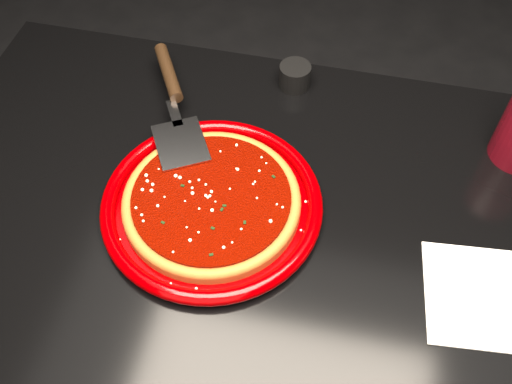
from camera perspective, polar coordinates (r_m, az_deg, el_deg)
table at (r=1.15m, az=2.43°, el=-15.54°), size 1.20×0.80×0.75m
plate at (r=0.84m, az=-4.43°, el=-1.19°), size 0.43×0.43×0.02m
pizza_crust at (r=0.84m, az=-4.44°, el=-1.04°), size 0.34×0.34×0.01m
pizza_crust_rim at (r=0.84m, az=-4.47°, el=-0.78°), size 0.34×0.34×0.02m
pizza_sauce at (r=0.83m, az=-4.49°, el=-0.60°), size 0.31×0.31×0.01m
parmesan_dusting at (r=0.83m, az=-4.52°, el=-0.33°), size 0.23×0.23×0.01m
basil_flecks at (r=0.83m, az=-4.52°, el=-0.37°), size 0.21×0.21×0.00m
pizza_server at (r=0.94m, az=-8.10°, el=8.79°), size 0.24×0.32×0.02m
napkin_a at (r=0.83m, az=21.67°, el=-9.69°), size 0.17×0.17×0.00m
ramekin at (r=1.01m, az=3.90°, el=11.50°), size 0.06×0.06×0.04m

